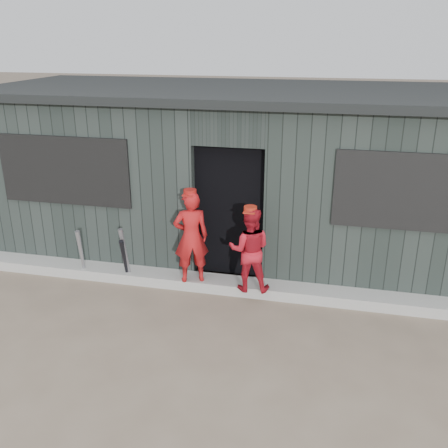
% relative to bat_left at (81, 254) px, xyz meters
% --- Properties ---
extents(ground, '(80.00, 80.00, 0.00)m').
position_rel_bat_left_xyz_m(ground, '(2.10, -1.69, -0.39)').
color(ground, brown).
rests_on(ground, ground).
extents(curb, '(8.00, 0.36, 0.15)m').
position_rel_bat_left_xyz_m(curb, '(2.10, 0.13, -0.32)').
color(curb, '#9B9A96').
rests_on(curb, ground).
extents(bat_left, '(0.11, 0.22, 0.79)m').
position_rel_bat_left_xyz_m(bat_left, '(0.00, 0.00, 0.00)').
color(bat_left, gray).
rests_on(bat_left, ground).
extents(bat_mid, '(0.14, 0.22, 0.86)m').
position_rel_bat_left_xyz_m(bat_mid, '(0.68, 0.03, 0.04)').
color(bat_mid, gray).
rests_on(bat_mid, ground).
extents(bat_right, '(0.14, 0.34, 0.74)m').
position_rel_bat_left_xyz_m(bat_right, '(0.68, -0.02, -0.02)').
color(bat_right, black).
rests_on(bat_right, ground).
extents(player_red_left, '(0.56, 0.47, 1.30)m').
position_rel_bat_left_xyz_m(player_red_left, '(1.66, 0.03, 0.41)').
color(player_red_left, '#AF1517').
rests_on(player_red_left, curb).
extents(player_red_right, '(0.61, 0.50, 1.16)m').
position_rel_bat_left_xyz_m(player_red_right, '(2.48, -0.04, 0.33)').
color(player_red_right, red).
rests_on(player_red_right, curb).
extents(player_grey_back, '(0.62, 0.48, 1.12)m').
position_rel_bat_left_xyz_m(player_grey_back, '(2.61, 0.76, 0.16)').
color(player_grey_back, '#A9A9A9').
rests_on(player_grey_back, ground).
extents(dugout, '(8.30, 3.30, 2.62)m').
position_rel_bat_left_xyz_m(dugout, '(2.10, 1.82, 0.89)').
color(dugout, black).
rests_on(dugout, ground).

